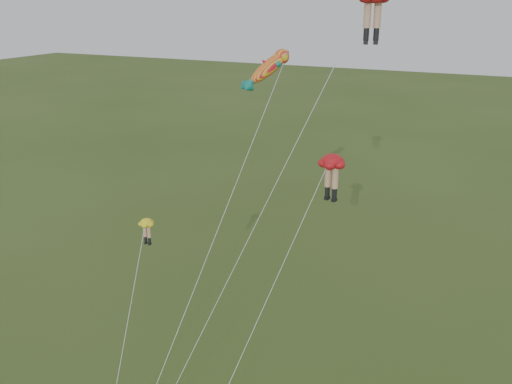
% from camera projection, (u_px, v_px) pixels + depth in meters
% --- Properties ---
extents(legs_kite_red_high, '(8.32, 12.34, 21.48)m').
position_uv_depth(legs_kite_red_high, '(371.00, 4.00, 29.34)').
color(legs_kite_red_high, '#B11218').
rests_on(legs_kite_red_high, ground).
extents(legs_kite_red_mid, '(3.97, 11.53, 12.97)m').
position_uv_depth(legs_kite_red_mid, '(331.00, 168.00, 30.73)').
color(legs_kite_red_mid, '#B11218').
rests_on(legs_kite_red_mid, ground).
extents(legs_kite_yellow, '(2.16, 7.33, 9.78)m').
position_uv_depth(legs_kite_yellow, '(144.00, 237.00, 30.25)').
color(legs_kite_yellow, yellow).
rests_on(legs_kite_yellow, ground).
extents(fish_kite, '(3.25, 13.67, 18.45)m').
position_uv_depth(fish_kite, '(269.00, 69.00, 31.66)').
color(fish_kite, gold).
rests_on(fish_kite, ground).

